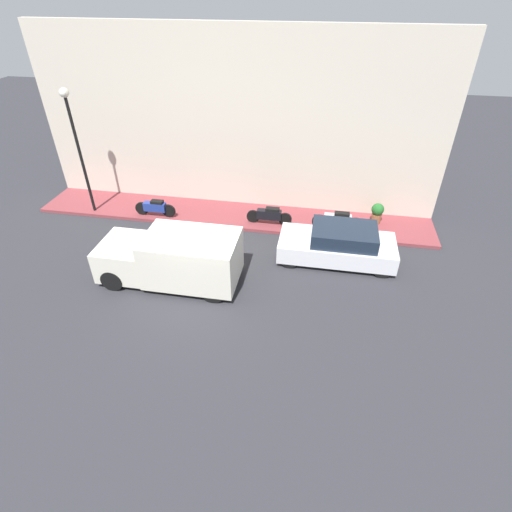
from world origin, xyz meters
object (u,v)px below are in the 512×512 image
object	(u,v)px
parked_car	(338,244)
motorcycle_black	(269,215)
potted_plant	(377,212)
streetlamp	(75,133)
motorcycle_blue	(155,207)
scooter_silver	(338,220)
delivery_van	(172,258)

from	to	relation	value
parked_car	motorcycle_black	distance (m)	3.42
motorcycle_black	potted_plant	size ratio (longest dim) A/B	2.16
parked_car	streetlamp	world-z (taller)	streetlamp
parked_car	motorcycle_blue	size ratio (longest dim) A/B	2.33
parked_car	streetlamp	bearing A→B (deg)	80.96
parked_car	scooter_silver	size ratio (longest dim) A/B	2.05
scooter_silver	potted_plant	world-z (taller)	potted_plant
motorcycle_blue	scooter_silver	size ratio (longest dim) A/B	0.88
streetlamp	delivery_van	bearing A→B (deg)	-127.51
delivery_van	parked_car	bearing A→B (deg)	-67.97
scooter_silver	motorcycle_blue	bearing A→B (deg)	91.74
potted_plant	delivery_van	bearing A→B (deg)	125.31
delivery_van	streetlamp	bearing A→B (deg)	52.49
scooter_silver	delivery_van	bearing A→B (deg)	127.28
parked_car	potted_plant	bearing A→B (deg)	-29.33
streetlamp	parked_car	bearing A→B (deg)	-99.04
parked_car	motorcycle_black	bearing A→B (deg)	55.98
scooter_silver	potted_plant	xyz separation A→B (m)	(0.85, -1.60, 0.06)
parked_car	streetlamp	xyz separation A→B (m)	(1.69, 10.65, 2.93)
scooter_silver	motorcycle_black	xyz separation A→B (m)	(-0.03, 2.80, -0.03)
motorcycle_blue	motorcycle_black	xyz separation A→B (m)	(0.20, -4.93, 0.00)
scooter_silver	potted_plant	bearing A→B (deg)	-62.19
scooter_silver	streetlamp	size ratio (longest dim) A/B	0.40
delivery_van	scooter_silver	bearing A→B (deg)	-52.72
delivery_van	potted_plant	distance (m)	8.70
parked_car	potted_plant	xyz separation A→B (m)	(2.79, -1.57, -0.03)
motorcycle_blue	scooter_silver	distance (m)	7.73
scooter_silver	potted_plant	size ratio (longest dim) A/B	2.33
delivery_van	streetlamp	xyz separation A→B (m)	(3.93, 5.12, 2.66)
parked_car	potted_plant	distance (m)	3.20
motorcycle_blue	potted_plant	xyz separation A→B (m)	(1.08, -9.33, 0.08)
motorcycle_black	potted_plant	bearing A→B (deg)	-78.75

